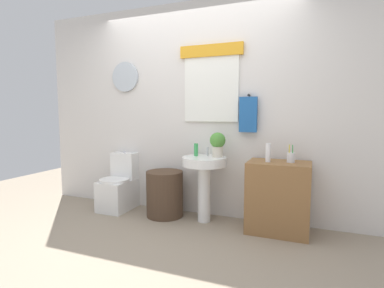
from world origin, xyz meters
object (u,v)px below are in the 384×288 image
Objects in this scene: pedestal_sink at (204,173)px; soap_bottle at (196,150)px; laundry_hamper at (165,194)px; wooden_cabinet at (278,197)px; potted_plant at (218,143)px; toothbrush_cup at (291,157)px; lotion_bottle at (268,153)px; toilet at (119,187)px.

soap_bottle reaches higher than pedestal_sink.
laundry_hamper is 0.68m from soap_bottle.
pedestal_sink is 0.85m from wooden_cabinet.
toothbrush_cup is (0.80, -0.04, -0.12)m from potted_plant.
potted_plant is at bearing 2.20° from soap_bottle.
lotion_bottle reaches higher than soap_bottle.
potted_plant reaches higher than wooden_cabinet.
lotion_bottle reaches higher than pedestal_sink.
pedestal_sink is at bearing -1.65° from toilet.
potted_plant is at bearing 175.04° from wooden_cabinet.
toilet is at bearing 179.03° from wooden_cabinet.
lotion_bottle is (0.84, -0.09, 0.02)m from soap_bottle.
laundry_hamper is 3.00× the size of toothbrush_cup.
lotion_bottle is at bearing -160.30° from wooden_cabinet.
laundry_hamper is at bearing -172.75° from soap_bottle.
toilet is 1.21m from soap_bottle.
lotion_bottle is (1.23, -0.04, 0.57)m from laundry_hamper.
lotion_bottle is (0.72, -0.04, 0.28)m from pedestal_sink.
soap_bottle is 0.76× the size of lotion_bottle.
toilet is 2.65× the size of potted_plant.
pedestal_sink is 4.11× the size of toothbrush_cup.
lotion_bottle reaches higher than wooden_cabinet.
potted_plant is 0.81m from toothbrush_cup.
toilet is at bearing 177.78° from lotion_bottle.
potted_plant reaches higher than toilet.
pedestal_sink is 0.29m from soap_bottle.
wooden_cabinet is 4.07× the size of toothbrush_cup.
toilet is at bearing 177.12° from laundry_hamper.
wooden_cabinet is at bearing -0.97° from toilet.
laundry_hamper is 0.92m from potted_plant.
pedestal_sink is at bearing 0.00° from laundry_hamper.
soap_bottle is at bearing 0.82° from toilet.
toilet is 0.99× the size of pedestal_sink.
lotion_bottle is (-0.11, -0.04, 0.47)m from wooden_cabinet.
wooden_cabinet is 2.66× the size of potted_plant.
wooden_cabinet is at bearing -4.96° from potted_plant.
lotion_bottle reaches higher than laundry_hamper.
lotion_bottle is at bearing -9.78° from potted_plant.
toothbrush_cup is at bearing -2.86° from potted_plant.
laundry_hamper is 3.74× the size of soap_bottle.
toothbrush_cup is (1.06, -0.03, -0.03)m from soap_bottle.
lotion_bottle is at bearing -3.18° from pedestal_sink.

